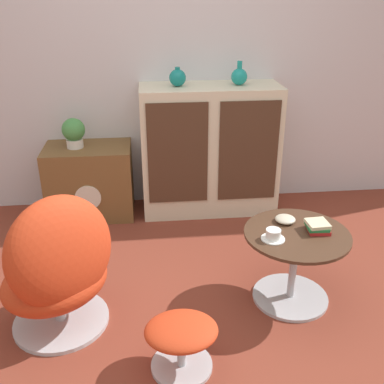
{
  "coord_description": "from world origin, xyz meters",
  "views": [
    {
      "loc": [
        -0.17,
        -1.89,
        1.72
      ],
      "look_at": [
        0.08,
        0.61,
        0.55
      ],
      "focal_mm": 42.0,
      "sensor_mm": 36.0,
      "label": 1
    }
  ],
  "objects_px": {
    "sideboard": "(209,150)",
    "potted_plant": "(74,132)",
    "coffee_table": "(294,260)",
    "ottoman": "(181,337)",
    "teacup": "(273,235)",
    "vase_leftmost": "(178,78)",
    "book_stack": "(318,227)",
    "tv_console": "(90,181)",
    "bowl": "(285,219)",
    "egg_chair": "(58,268)",
    "vase_inner_left": "(239,76)"
  },
  "relations": [
    {
      "from": "sideboard",
      "to": "potted_plant",
      "type": "height_order",
      "value": "sideboard"
    },
    {
      "from": "sideboard",
      "to": "coffee_table",
      "type": "height_order",
      "value": "sideboard"
    },
    {
      "from": "ottoman",
      "to": "teacup",
      "type": "bearing_deg",
      "value": 37.47
    },
    {
      "from": "ottoman",
      "to": "teacup",
      "type": "height_order",
      "value": "teacup"
    },
    {
      "from": "vase_leftmost",
      "to": "book_stack",
      "type": "height_order",
      "value": "vase_leftmost"
    },
    {
      "from": "tv_console",
      "to": "potted_plant",
      "type": "relative_size",
      "value": 2.91
    },
    {
      "from": "potted_plant",
      "to": "bowl",
      "type": "relative_size",
      "value": 1.92
    },
    {
      "from": "teacup",
      "to": "bowl",
      "type": "distance_m",
      "value": 0.22
    },
    {
      "from": "ottoman",
      "to": "book_stack",
      "type": "xyz_separation_m",
      "value": [
        0.81,
        0.47,
        0.29
      ]
    },
    {
      "from": "sideboard",
      "to": "book_stack",
      "type": "xyz_separation_m",
      "value": [
        0.44,
        -1.23,
        -0.03
      ]
    },
    {
      "from": "vase_leftmost",
      "to": "book_stack",
      "type": "distance_m",
      "value": 1.54
    },
    {
      "from": "tv_console",
      "to": "coffee_table",
      "type": "xyz_separation_m",
      "value": [
        1.28,
        -1.24,
        -0.01
      ]
    },
    {
      "from": "ottoman",
      "to": "coffee_table",
      "type": "bearing_deg",
      "value": 33.99
    },
    {
      "from": "egg_chair",
      "to": "vase_inner_left",
      "type": "xyz_separation_m",
      "value": [
        1.19,
        1.36,
        0.71
      ]
    },
    {
      "from": "potted_plant",
      "to": "coffee_table",
      "type": "bearing_deg",
      "value": -42.2
    },
    {
      "from": "sideboard",
      "to": "ottoman",
      "type": "xyz_separation_m",
      "value": [
        -0.37,
        -1.71,
        -0.32
      ]
    },
    {
      "from": "ottoman",
      "to": "vase_leftmost",
      "type": "xyz_separation_m",
      "value": [
        0.12,
        1.71,
        0.9
      ]
    },
    {
      "from": "sideboard",
      "to": "ottoman",
      "type": "distance_m",
      "value": 1.78
    },
    {
      "from": "egg_chair",
      "to": "ottoman",
      "type": "bearing_deg",
      "value": -30.17
    },
    {
      "from": "teacup",
      "to": "bowl",
      "type": "relative_size",
      "value": 1.11
    },
    {
      "from": "book_stack",
      "to": "bowl",
      "type": "distance_m",
      "value": 0.19
    },
    {
      "from": "vase_inner_left",
      "to": "teacup",
      "type": "bearing_deg",
      "value": -92.01
    },
    {
      "from": "book_stack",
      "to": "sideboard",
      "type": "bearing_deg",
      "value": 109.72
    },
    {
      "from": "sideboard",
      "to": "egg_chair",
      "type": "relative_size",
      "value": 1.32
    },
    {
      "from": "sideboard",
      "to": "vase_inner_left",
      "type": "height_order",
      "value": "vase_inner_left"
    },
    {
      "from": "coffee_table",
      "to": "potted_plant",
      "type": "distance_m",
      "value": 1.89
    },
    {
      "from": "vase_leftmost",
      "to": "ottoman",
      "type": "bearing_deg",
      "value": -94.04
    },
    {
      "from": "book_stack",
      "to": "potted_plant",
      "type": "bearing_deg",
      "value": 140.32
    },
    {
      "from": "coffee_table",
      "to": "sideboard",
      "type": "bearing_deg",
      "value": 104.65
    },
    {
      "from": "sideboard",
      "to": "bowl",
      "type": "distance_m",
      "value": 1.15
    },
    {
      "from": "egg_chair",
      "to": "vase_leftmost",
      "type": "relative_size",
      "value": 5.84
    },
    {
      "from": "ottoman",
      "to": "potted_plant",
      "type": "distance_m",
      "value": 1.9
    },
    {
      "from": "sideboard",
      "to": "tv_console",
      "type": "bearing_deg",
      "value": -179.9
    },
    {
      "from": "sideboard",
      "to": "vase_leftmost",
      "type": "height_order",
      "value": "vase_leftmost"
    },
    {
      "from": "vase_leftmost",
      "to": "vase_inner_left",
      "type": "xyz_separation_m",
      "value": [
        0.46,
        -0.0,
        0.0
      ]
    },
    {
      "from": "egg_chair",
      "to": "teacup",
      "type": "height_order",
      "value": "egg_chair"
    },
    {
      "from": "vase_leftmost",
      "to": "vase_inner_left",
      "type": "distance_m",
      "value": 0.46
    },
    {
      "from": "sideboard",
      "to": "coffee_table",
      "type": "relative_size",
      "value": 1.8
    },
    {
      "from": "vase_inner_left",
      "to": "bowl",
      "type": "distance_m",
      "value": 1.28
    },
    {
      "from": "ottoman",
      "to": "egg_chair",
      "type": "bearing_deg",
      "value": 149.83
    },
    {
      "from": "ottoman",
      "to": "vase_inner_left",
      "type": "height_order",
      "value": "vase_inner_left"
    },
    {
      "from": "sideboard",
      "to": "coffee_table",
      "type": "xyz_separation_m",
      "value": [
        0.32,
        -1.24,
        -0.24
      ]
    },
    {
      "from": "sideboard",
      "to": "coffee_table",
      "type": "bearing_deg",
      "value": -75.35
    },
    {
      "from": "teacup",
      "to": "bowl",
      "type": "bearing_deg",
      "value": 56.38
    },
    {
      "from": "potted_plant",
      "to": "teacup",
      "type": "bearing_deg",
      "value": -46.86
    },
    {
      "from": "sideboard",
      "to": "tv_console",
      "type": "distance_m",
      "value": 0.98
    },
    {
      "from": "coffee_table",
      "to": "bowl",
      "type": "relative_size",
      "value": 5.02
    },
    {
      "from": "bowl",
      "to": "coffee_table",
      "type": "bearing_deg",
      "value": -76.39
    },
    {
      "from": "book_stack",
      "to": "bowl",
      "type": "relative_size",
      "value": 1.13
    },
    {
      "from": "ottoman",
      "to": "coffee_table",
      "type": "relative_size",
      "value": 0.59
    }
  ]
}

